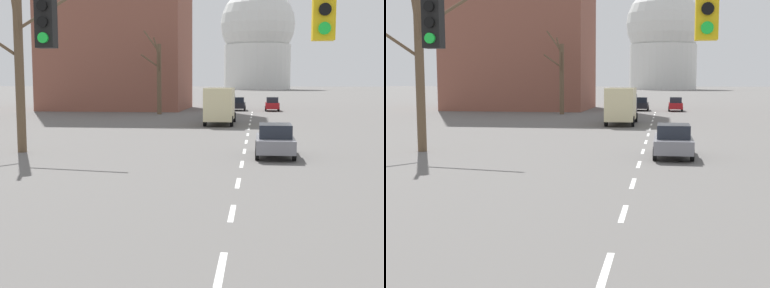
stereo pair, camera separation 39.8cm
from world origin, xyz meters
TOP-DOWN VIEW (x-y plane):
  - lane_stripe_1 at (0.00, 7.08)m, footprint 0.16×2.00m
  - lane_stripe_2 at (0.00, 11.58)m, footprint 0.16×2.00m
  - lane_stripe_3 at (0.00, 16.08)m, footprint 0.16×2.00m
  - lane_stripe_4 at (0.00, 20.58)m, footprint 0.16×2.00m
  - lane_stripe_5 at (0.00, 25.08)m, footprint 0.16×2.00m
  - lane_stripe_6 at (0.00, 29.58)m, footprint 0.16×2.00m
  - lane_stripe_7 at (0.00, 34.08)m, footprint 0.16×2.00m
  - lane_stripe_8 at (0.00, 38.58)m, footprint 0.16×2.00m
  - lane_stripe_9 at (0.00, 43.08)m, footprint 0.16×2.00m
  - lane_stripe_10 at (0.00, 47.58)m, footprint 0.16×2.00m
  - lane_stripe_11 at (0.00, 52.08)m, footprint 0.16×2.00m
  - lane_stripe_12 at (0.00, 56.58)m, footprint 0.16×2.00m
  - lane_stripe_13 at (0.00, 61.08)m, footprint 0.16×2.00m
  - sedan_near_left at (-1.85, 65.25)m, footprint 1.90×4.09m
  - sedan_near_right at (1.53, 23.21)m, footprint 1.90×4.32m
  - sedan_mid_centre at (2.44, 64.59)m, footprint 1.76×3.98m
  - sedan_far_left at (-3.31, 50.85)m, footprint 1.89×4.15m
  - delivery_truck at (-2.54, 42.76)m, footprint 2.44×7.20m
  - bare_tree_left_near at (-11.47, 23.28)m, footprint 6.64×2.90m
  - bare_tree_left_far at (-10.44, 56.16)m, footprint 2.66×3.51m
  - capitol_dome at (0.00, 250.03)m, footprint 34.22×34.22m

SIDE VIEW (x-z plane):
  - lane_stripe_1 at x=0.00m, z-range 0.00..0.01m
  - lane_stripe_2 at x=0.00m, z-range 0.00..0.01m
  - lane_stripe_3 at x=0.00m, z-range 0.00..0.01m
  - lane_stripe_4 at x=0.00m, z-range 0.00..0.01m
  - lane_stripe_5 at x=0.00m, z-range 0.00..0.01m
  - lane_stripe_6 at x=0.00m, z-range 0.00..0.01m
  - lane_stripe_7 at x=0.00m, z-range 0.00..0.01m
  - lane_stripe_8 at x=0.00m, z-range 0.00..0.01m
  - lane_stripe_9 at x=0.00m, z-range 0.00..0.01m
  - lane_stripe_10 at x=0.00m, z-range 0.00..0.01m
  - lane_stripe_11 at x=0.00m, z-range 0.00..0.01m
  - lane_stripe_12 at x=0.00m, z-range 0.00..0.01m
  - lane_stripe_13 at x=0.00m, z-range 0.00..0.01m
  - sedan_far_left at x=-3.31m, z-range 0.01..1.53m
  - sedan_near_right at x=1.53m, z-range 0.01..1.63m
  - sedan_near_left at x=-1.85m, z-range -0.01..1.68m
  - sedan_mid_centre at x=2.44m, z-range -0.02..1.71m
  - delivery_truck at x=-2.54m, z-range 0.13..3.27m
  - bare_tree_left_far at x=-10.44m, z-range -0.35..9.14m
  - bare_tree_left_near at x=-11.47m, z-range 0.32..9.27m
  - capitol_dome at x=0.00m, z-range -0.62..47.72m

